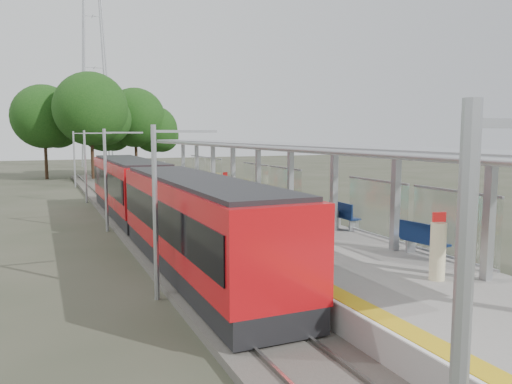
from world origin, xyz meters
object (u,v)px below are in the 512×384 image
Objects in this scene: info_pillar_far at (225,188)px; bench_near at (423,239)px; litter_bin at (334,220)px; train at (154,199)px; bench_far at (193,176)px; bench_mid at (343,215)px; info_pillar_near at (438,251)px.

bench_near is at bearing -108.27° from info_pillar_far.
info_pillar_far is at bearing 94.78° from litter_bin.
bench_far is (7.11, 17.43, -0.50)m from train.
train is at bearing 141.28° from litter_bin.
bench_mid is 1.08× the size of bench_far.
train reaches higher than info_pillar_far.
train reaches higher than info_pillar_near.
bench_mid is (0.39, 5.37, 0.00)m from bench_near.
bench_mid is 0.99× the size of info_pillar_far.
bench_far is at bearing 89.54° from bench_mid.
bench_far is at bearing 102.17° from info_pillar_near.
bench_near is 16.70m from info_pillar_far.
info_pillar_near reaches higher than bench_far.
train is 8.62m from litter_bin.
info_pillar_near reaches higher than info_pillar_far.
bench_mid is 22.87m from bench_far.
litter_bin is at bearing -38.72° from train.
bench_near is 2.21× the size of litter_bin.
bench_far is (0.40, 28.24, -0.07)m from bench_near.
bench_far is at bearing 88.98° from litter_bin.
bench_far is at bearing 67.81° from train.
bench_far is at bearing 80.09° from bench_near.
bench_near is at bearing -106.87° from bench_far.
info_pillar_near is at bearing -100.91° from litter_bin.
train is at bearing 112.72° from bench_near.
bench_near is 28.24m from bench_far.
bench_near is 1.03× the size of bench_mid.
bench_near is 2.69m from info_pillar_near.
litter_bin is at bearing -107.07° from bench_far.
info_pillar_near is (5.23, -13.05, -0.21)m from train.
bench_mid is at bearing -104.78° from info_pillar_far.
train is 16.01× the size of bench_mid.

